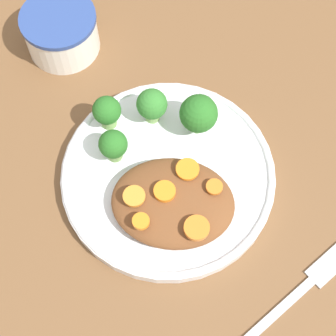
# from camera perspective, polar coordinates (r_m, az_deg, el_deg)

# --- Properties ---
(ground_plane) EXTENTS (4.00, 4.00, 0.00)m
(ground_plane) POSITION_cam_1_polar(r_m,az_deg,el_deg) (0.66, -0.00, -1.16)
(ground_plane) COLOR brown
(plate) EXTENTS (0.25, 0.25, 0.02)m
(plate) POSITION_cam_1_polar(r_m,az_deg,el_deg) (0.65, -0.00, -0.76)
(plate) COLOR white
(plate) RESTS_ON ground_plane
(dip_bowl) EXTENTS (0.10, 0.10, 0.06)m
(dip_bowl) POSITION_cam_1_polar(r_m,az_deg,el_deg) (0.74, -10.85, 13.61)
(dip_bowl) COLOR white
(dip_bowl) RESTS_ON ground_plane
(stew_mound) EXTENTS (0.14, 0.11, 0.03)m
(stew_mound) POSITION_cam_1_polar(r_m,az_deg,el_deg) (0.61, 0.50, -3.54)
(stew_mound) COLOR brown
(stew_mound) RESTS_ON plate
(broccoli_floret_0) EXTENTS (0.04, 0.04, 0.05)m
(broccoli_floret_0) POSITION_cam_1_polar(r_m,az_deg,el_deg) (0.65, -1.64, 6.41)
(broccoli_floret_0) COLOR #7FA85B
(broccoli_floret_0) RESTS_ON plate
(broccoli_floret_1) EXTENTS (0.03, 0.03, 0.05)m
(broccoli_floret_1) POSITION_cam_1_polar(r_m,az_deg,el_deg) (0.63, -5.58, 2.31)
(broccoli_floret_1) COLOR #759E51
(broccoli_floret_1) RESTS_ON plate
(broccoli_floret_2) EXTENTS (0.04, 0.04, 0.06)m
(broccoli_floret_2) POSITION_cam_1_polar(r_m,az_deg,el_deg) (0.64, 3.12, 5.50)
(broccoli_floret_2) COLOR #759E51
(broccoli_floret_2) RESTS_ON plate
(broccoli_floret_3) EXTENTS (0.03, 0.03, 0.05)m
(broccoli_floret_3) POSITION_cam_1_polar(r_m,az_deg,el_deg) (0.65, -6.22, 5.71)
(broccoli_floret_3) COLOR #759E51
(broccoli_floret_3) RESTS_ON plate
(carrot_slice_0) EXTENTS (0.03, 0.03, 0.01)m
(carrot_slice_0) POSITION_cam_1_polar(r_m,az_deg,el_deg) (0.58, 2.93, -6.10)
(carrot_slice_0) COLOR orange
(carrot_slice_0) RESTS_ON stew_mound
(carrot_slice_1) EXTENTS (0.02, 0.02, 0.00)m
(carrot_slice_1) POSITION_cam_1_polar(r_m,az_deg,el_deg) (0.60, 4.73, -1.92)
(carrot_slice_1) COLOR orange
(carrot_slice_1) RESTS_ON stew_mound
(carrot_slice_2) EXTENTS (0.02, 0.02, 0.00)m
(carrot_slice_2) POSITION_cam_1_polar(r_m,az_deg,el_deg) (0.60, -3.47, -2.88)
(carrot_slice_2) COLOR orange
(carrot_slice_2) RESTS_ON stew_mound
(carrot_slice_3) EXTENTS (0.02, 0.02, 0.01)m
(carrot_slice_3) POSITION_cam_1_polar(r_m,az_deg,el_deg) (0.59, -2.77, -5.43)
(carrot_slice_3) COLOR orange
(carrot_slice_3) RESTS_ON stew_mound
(carrot_slice_4) EXTENTS (0.02, 0.02, 0.01)m
(carrot_slice_4) POSITION_cam_1_polar(r_m,az_deg,el_deg) (0.60, -0.66, -2.35)
(carrot_slice_4) COLOR orange
(carrot_slice_4) RESTS_ON stew_mound
(carrot_slice_5) EXTENTS (0.03, 0.03, 0.00)m
(carrot_slice_5) POSITION_cam_1_polar(r_m,az_deg,el_deg) (0.61, 2.00, -0.13)
(carrot_slice_5) COLOR orange
(carrot_slice_5) RESTS_ON stew_mound
(fork) EXTENTS (0.14, 0.15, 0.01)m
(fork) POSITION_cam_1_polar(r_m,az_deg,el_deg) (0.63, 13.30, -12.08)
(fork) COLOR #B4B4B4
(fork) RESTS_ON ground_plane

